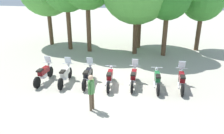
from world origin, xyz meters
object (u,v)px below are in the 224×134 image
motorcycle_2 (88,75)px  motorcycle_3 (110,78)px  motorcycle_4 (134,77)px  tree_6 (203,0)px  motorcycle_0 (44,73)px  person_0 (91,90)px  motorcycle_5 (157,79)px  motorcycle_1 (65,75)px  motorcycle_6 (181,80)px

motorcycle_2 → motorcycle_3: size_ratio=1.00×
motorcycle_4 → tree_6: bearing=-30.1°
motorcycle_3 → motorcycle_2: bearing=83.2°
motorcycle_0 → motorcycle_2: 2.53m
motorcycle_0 → tree_6: 13.21m
person_0 → motorcycle_4: bearing=82.9°
motorcycle_0 → motorcycle_3: 3.79m
motorcycle_5 → tree_6: (3.22, 7.98, 3.55)m
motorcycle_3 → tree_6: bearing=-40.6°
motorcycle_0 → tree_6: tree_6 is taller
person_0 → motorcycle_2: bearing=132.8°
tree_6 → person_0: bearing=-119.2°
motorcycle_1 → motorcycle_3: 2.53m
motorcycle_4 → motorcycle_3: bearing=102.8°
motorcycle_4 → motorcycle_6: size_ratio=1.00×
motorcycle_2 → person_0: (0.99, -2.54, 0.47)m
motorcycle_4 → motorcycle_5: motorcycle_4 is taller
motorcycle_0 → motorcycle_1: 1.26m
motorcycle_2 → motorcycle_3: (1.26, -0.02, -0.01)m
motorcycle_0 → tree_6: bearing=-49.0°
motorcycle_1 → motorcycle_3: size_ratio=1.00×
motorcycle_0 → motorcycle_4: same height
motorcycle_2 → person_0: 2.76m
motorcycle_2 → tree_6: size_ratio=0.38×
person_0 → tree_6: bearing=82.4°
motorcycle_4 → person_0: 3.25m
motorcycle_3 → motorcycle_4: (1.27, 0.30, 0.01)m
motorcycle_4 → person_0: bearing=150.6°
motorcycle_2 → motorcycle_3: bearing=-94.9°
motorcycle_1 → motorcycle_3: bearing=-91.5°
tree_6 → motorcycle_5: bearing=-111.9°
motorcycle_0 → motorcycle_1: size_ratio=1.00×
motorcycle_1 → tree_6: (8.27, 8.37, 3.53)m
motorcycle_1 → motorcycle_2: (1.26, 0.15, 0.00)m
motorcycle_2 → tree_6: (7.01, 8.22, 3.53)m
person_0 → motorcycle_6: bearing=57.7°
motorcycle_1 → motorcycle_4: bearing=-87.8°
motorcycle_4 → motorcycle_5: 1.26m
motorcycle_4 → motorcycle_0: bearing=95.0°
motorcycle_4 → person_0: size_ratio=1.30×
motorcycle_1 → motorcycle_0: bearing=89.2°
motorcycle_5 → motorcycle_6: motorcycle_6 is taller
motorcycle_4 → tree_6: 9.78m
motorcycle_2 → person_0: size_ratio=1.30×
motorcycle_2 → motorcycle_4: (2.53, 0.28, 0.00)m
motorcycle_0 → motorcycle_4: bearing=-84.8°
motorcycle_2 → motorcycle_6: size_ratio=1.00×
motorcycle_6 → motorcycle_5: bearing=98.8°
motorcycle_1 → tree_6: tree_6 is taller
motorcycle_3 → motorcycle_0: bearing=87.3°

